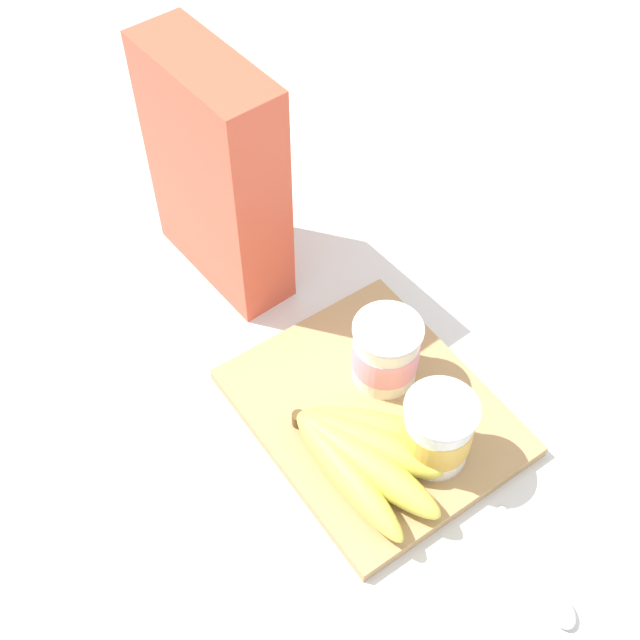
% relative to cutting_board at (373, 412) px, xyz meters
% --- Properties ---
extents(ground_plane, '(2.40, 2.40, 0.00)m').
position_rel_cutting_board_xyz_m(ground_plane, '(0.00, 0.00, -0.01)').
color(ground_plane, silver).
extents(cutting_board, '(0.29, 0.24, 0.02)m').
position_rel_cutting_board_xyz_m(cutting_board, '(0.00, 0.00, 0.00)').
color(cutting_board, tan).
rests_on(cutting_board, ground_plane).
extents(cereal_box, '(0.20, 0.09, 0.30)m').
position_rel_cutting_board_xyz_m(cereal_box, '(-0.29, -0.01, 0.14)').
color(cereal_box, '#D85138').
rests_on(cereal_box, ground_plane).
extents(yogurt_cup_front, '(0.08, 0.08, 0.08)m').
position_rel_cutting_board_xyz_m(yogurt_cup_front, '(-0.03, 0.04, 0.05)').
color(yogurt_cup_front, white).
rests_on(yogurt_cup_front, cutting_board).
extents(yogurt_cup_back, '(0.08, 0.08, 0.09)m').
position_rel_cutting_board_xyz_m(yogurt_cup_back, '(0.08, 0.02, 0.05)').
color(yogurt_cup_back, white).
rests_on(yogurt_cup_back, cutting_board).
extents(banana_bunch, '(0.19, 0.14, 0.04)m').
position_rel_cutting_board_xyz_m(banana_bunch, '(0.05, -0.05, 0.03)').
color(banana_bunch, '#D9CC4B').
rests_on(banana_bunch, cutting_board).
extents(spoon, '(0.13, 0.05, 0.01)m').
position_rel_cutting_board_xyz_m(spoon, '(0.25, 0.02, -0.00)').
color(spoon, silver).
rests_on(spoon, ground_plane).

